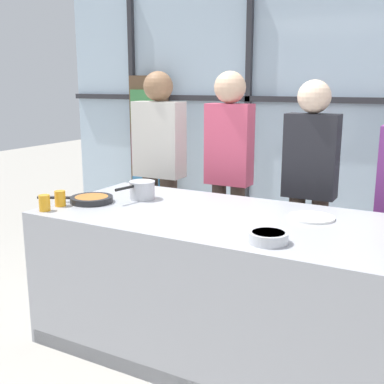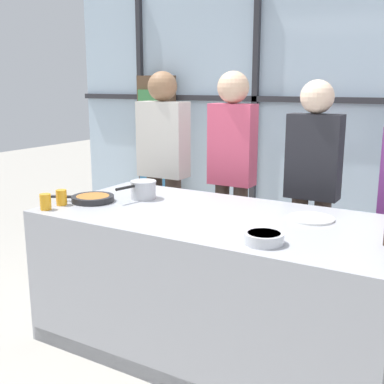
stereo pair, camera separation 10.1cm
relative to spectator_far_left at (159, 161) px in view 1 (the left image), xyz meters
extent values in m
plane|color=#ADA89E|center=(1.00, -0.91, -1.04)|extent=(18.00, 18.00, 0.00)
cube|color=silver|center=(1.00, 1.50, 0.36)|extent=(6.40, 0.04, 2.80)
cube|color=#2D2D33|center=(1.00, 1.45, 0.50)|extent=(6.40, 0.06, 0.06)
cube|color=#2D2D33|center=(-1.31, 1.45, 0.36)|extent=(0.06, 0.06, 2.80)
cube|color=#2D2D33|center=(0.23, 1.45, 0.36)|extent=(0.06, 0.06, 2.80)
cube|color=brown|center=(-0.98, 1.32, -0.14)|extent=(0.45, 0.16, 1.79)
cube|color=teal|center=(-0.98, 1.23, -0.64)|extent=(0.38, 0.03, 0.39)
cube|color=#994C93|center=(-0.98, 1.23, -0.11)|extent=(0.38, 0.03, 0.39)
cube|color=#3D8447|center=(-0.98, 1.23, 0.40)|extent=(0.38, 0.03, 0.39)
cube|color=#A8AAB2|center=(1.00, -0.91, -0.59)|extent=(2.22, 1.09, 0.90)
cube|color=black|center=(0.23, -0.91, -0.14)|extent=(0.52, 0.52, 0.01)
cube|color=black|center=(1.00, -1.44, -0.99)|extent=(2.17, 0.03, 0.10)
cylinder|color=#38383D|center=(0.10, -1.03, -0.14)|extent=(0.13, 0.13, 0.01)
cylinder|color=#38383D|center=(0.35, -1.03, -0.14)|extent=(0.13, 0.13, 0.01)
cylinder|color=#38383D|center=(0.10, -0.78, -0.14)|extent=(0.13, 0.13, 0.01)
cylinder|color=#38383D|center=(0.35, -0.78, -0.14)|extent=(0.13, 0.13, 0.01)
cylinder|color=#47382D|center=(0.10, 0.00, -0.59)|extent=(0.14, 0.14, 0.90)
cylinder|color=#47382D|center=(-0.10, 0.00, -0.59)|extent=(0.14, 0.14, 0.90)
cube|color=beige|center=(0.00, 0.00, 0.19)|extent=(0.44, 0.20, 0.65)
sphere|color=#8C6647|center=(0.00, 0.00, 0.64)|extent=(0.25, 0.25, 0.25)
cylinder|color=#47382D|center=(0.75, 0.00, -0.59)|extent=(0.12, 0.12, 0.90)
cylinder|color=#47382D|center=(0.58, 0.00, -0.59)|extent=(0.12, 0.12, 0.90)
cube|color=#DB4C6B|center=(0.66, 0.00, 0.18)|extent=(0.37, 0.17, 0.65)
sphere|color=#D8AD8C|center=(0.66, 0.00, 0.63)|extent=(0.25, 0.25, 0.25)
cylinder|color=#47382D|center=(1.42, 0.00, -0.61)|extent=(0.12, 0.12, 0.86)
cylinder|color=#47382D|center=(1.24, 0.00, -0.61)|extent=(0.12, 0.12, 0.86)
cube|color=#232328|center=(1.33, 0.00, 0.14)|extent=(0.39, 0.17, 0.62)
sphere|color=beige|center=(1.33, 0.00, 0.57)|extent=(0.24, 0.24, 0.24)
cylinder|color=#232326|center=(0.10, -1.03, -0.11)|extent=(0.29, 0.29, 0.04)
cylinder|color=#B26B2D|center=(0.10, -1.03, -0.10)|extent=(0.23, 0.23, 0.01)
cylinder|color=#232326|center=(-0.13, -1.15, -0.10)|extent=(0.22, 0.12, 0.02)
cylinder|color=silver|center=(0.35, -0.78, -0.07)|extent=(0.18, 0.18, 0.13)
cylinder|color=silver|center=(0.35, -0.78, -0.01)|extent=(0.18, 0.18, 0.01)
cylinder|color=black|center=(0.32, -0.95, -0.03)|extent=(0.05, 0.16, 0.02)
cylinder|color=white|center=(1.54, -0.71, -0.13)|extent=(0.28, 0.28, 0.01)
cylinder|color=silver|center=(1.46, -1.27, -0.11)|extent=(0.21, 0.21, 0.06)
cylinder|color=#4C4C51|center=(1.46, -1.27, -0.08)|extent=(0.17, 0.17, 0.01)
cylinder|color=orange|center=(-0.01, -1.35, -0.08)|extent=(0.07, 0.07, 0.10)
cylinder|color=orange|center=(-0.01, -1.21, -0.08)|extent=(0.07, 0.07, 0.10)
camera|label=1|loc=(2.24, -3.52, 0.66)|focal=45.00mm
camera|label=2|loc=(2.33, -3.47, 0.66)|focal=45.00mm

